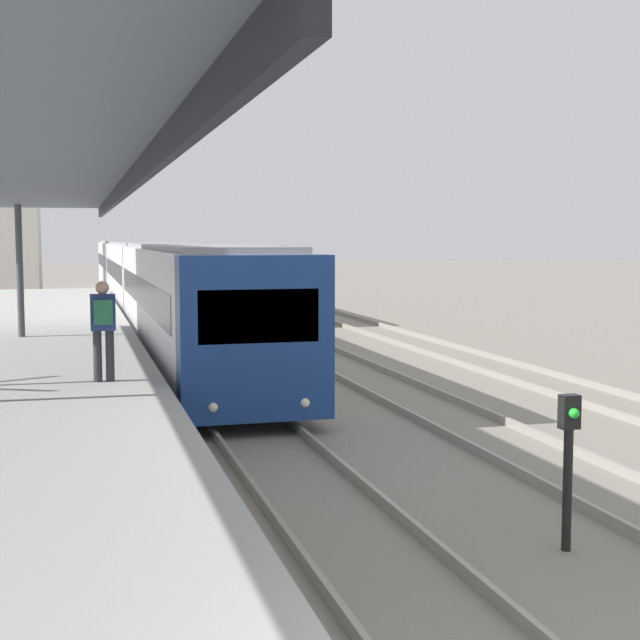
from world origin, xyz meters
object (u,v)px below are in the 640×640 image
at_px(person_on_platform, 103,322).
at_px(signal_post_near, 569,454).
at_px(train_far, 201,268).
at_px(train_near, 144,274).

height_order(person_on_platform, signal_post_near, person_on_platform).
xyz_separation_m(train_far, signal_post_near, (-1.62, -40.06, -0.64)).
height_order(train_far, signal_post_near, train_far).
bearing_deg(person_on_platform, signal_post_near, -56.30).
distance_m(train_near, train_far, 9.43).
bearing_deg(signal_post_near, train_far, 87.68).
bearing_deg(train_far, train_near, -113.15).
bearing_deg(train_far, person_on_platform, -100.50).
relative_size(train_far, signal_post_near, 19.72).
xyz_separation_m(train_near, train_far, (3.71, 8.67, -0.06)).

